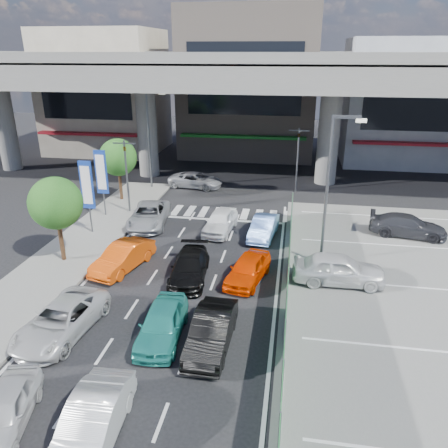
% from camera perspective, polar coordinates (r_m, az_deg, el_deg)
% --- Properties ---
extents(ground, '(120.00, 120.00, 0.00)m').
position_cam_1_polar(ground, '(20.03, -7.59, -11.36)').
color(ground, black).
rests_on(ground, ground).
extents(parking_lot, '(12.00, 28.00, 0.06)m').
position_cam_1_polar(parking_lot, '(21.77, 23.61, -10.17)').
color(parking_lot, slate).
rests_on(parking_lot, ground).
extents(sidewalk_left, '(4.00, 30.00, 0.12)m').
position_cam_1_polar(sidewalk_left, '(25.81, -20.13, -4.45)').
color(sidewalk_left, slate).
rests_on(sidewalk_left, ground).
extents(fence_run, '(0.16, 22.00, 1.80)m').
position_cam_1_polar(fence_run, '(19.69, 8.26, -8.94)').
color(fence_run, '#226331').
rests_on(fence_run, ground).
extents(expressway, '(64.00, 14.00, 10.75)m').
position_cam_1_polar(expressway, '(38.39, 1.52, 18.62)').
color(expressway, slate).
rests_on(expressway, ground).
extents(building_west, '(12.00, 10.90, 13.00)m').
position_cam_1_polar(building_west, '(52.62, -15.17, 16.30)').
color(building_west, gray).
rests_on(building_west, ground).
extents(building_center, '(14.00, 10.90, 15.00)m').
position_cam_1_polar(building_center, '(49.34, 3.34, 17.82)').
color(building_center, gray).
rests_on(building_center, ground).
extents(building_east, '(12.00, 10.90, 12.00)m').
position_cam_1_polar(building_east, '(49.37, 22.60, 14.52)').
color(building_east, gray).
rests_on(building_east, ground).
extents(traffic_light_left, '(1.60, 1.24, 5.20)m').
position_cam_1_polar(traffic_light_left, '(31.01, -12.75, 8.31)').
color(traffic_light_left, '#595B60').
rests_on(traffic_light_left, ground).
extents(traffic_light_right, '(1.60, 1.24, 5.20)m').
position_cam_1_polar(traffic_light_right, '(35.66, 9.69, 10.25)').
color(traffic_light_right, '#595B60').
rests_on(traffic_light_right, ground).
extents(street_lamp_right, '(1.65, 0.22, 8.00)m').
position_cam_1_polar(street_lamp_right, '(22.89, 13.86, 5.65)').
color(street_lamp_right, '#595B60').
rests_on(street_lamp_right, ground).
extents(street_lamp_left, '(1.65, 0.22, 8.00)m').
position_cam_1_polar(street_lamp_left, '(36.40, -9.58, 11.83)').
color(street_lamp_left, '#595B60').
rests_on(street_lamp_left, ground).
extents(signboard_near, '(0.80, 0.14, 4.70)m').
position_cam_1_polar(signboard_near, '(28.12, -17.46, 4.62)').
color(signboard_near, '#595B60').
rests_on(signboard_near, ground).
extents(signboard_far, '(0.80, 0.14, 4.70)m').
position_cam_1_polar(signboard_far, '(30.88, -15.73, 6.30)').
color(signboard_far, '#595B60').
rests_on(signboard_far, ground).
extents(tree_near, '(2.80, 2.80, 4.80)m').
position_cam_1_polar(tree_near, '(24.60, -21.12, 2.53)').
color(tree_near, '#382314').
rests_on(tree_near, ground).
extents(tree_far, '(2.80, 2.80, 4.80)m').
position_cam_1_polar(tree_far, '(33.98, -13.68, 8.44)').
color(tree_far, '#382314').
rests_on(tree_far, ground).
extents(van_white_back_left, '(2.30, 3.93, 1.26)m').
position_cam_1_polar(van_white_back_left, '(16.03, -26.81, -20.87)').
color(van_white_back_left, silver).
rests_on(van_white_back_left, ground).
extents(hatch_white_back_mid, '(1.69, 4.26, 1.38)m').
position_cam_1_polar(hatch_white_back_mid, '(14.62, -16.88, -23.64)').
color(hatch_white_back_mid, silver).
rests_on(hatch_white_back_mid, ground).
extents(sedan_white_mid_left, '(2.67, 4.95, 1.32)m').
position_cam_1_polar(sedan_white_mid_left, '(19.37, -20.48, -11.65)').
color(sedan_white_mid_left, beige).
rests_on(sedan_white_mid_left, ground).
extents(taxi_teal_mid, '(1.85, 4.13, 1.38)m').
position_cam_1_polar(taxi_teal_mid, '(18.12, -8.10, -12.72)').
color(taxi_teal_mid, teal).
rests_on(taxi_teal_mid, ground).
extents(hatch_black_mid_right, '(1.56, 4.22, 1.38)m').
position_cam_1_polar(hatch_black_mid_right, '(17.52, -1.63, -13.82)').
color(hatch_black_mid_right, black).
rests_on(hatch_black_mid_right, ground).
extents(taxi_orange_left, '(2.49, 4.42, 1.38)m').
position_cam_1_polar(taxi_orange_left, '(23.77, -13.06, -4.23)').
color(taxi_orange_left, '#DA480A').
rests_on(taxi_orange_left, ground).
extents(sedan_black_mid, '(2.15, 4.48, 1.26)m').
position_cam_1_polar(sedan_black_mid, '(22.33, -4.54, -5.64)').
color(sedan_black_mid, black).
rests_on(sedan_black_mid, ground).
extents(taxi_orange_right, '(2.38, 4.10, 1.31)m').
position_cam_1_polar(taxi_orange_right, '(22.07, 3.15, -5.87)').
color(taxi_orange_right, '#E33500').
rests_on(taxi_orange_right, ground).
extents(wagon_silver_front_left, '(2.88, 5.21, 1.38)m').
position_cam_1_polar(wagon_silver_front_left, '(29.37, -9.75, 1.16)').
color(wagon_silver_front_left, '#929599').
rests_on(wagon_silver_front_left, ground).
extents(sedan_white_front_mid, '(2.04, 4.20, 1.38)m').
position_cam_1_polar(sedan_white_front_mid, '(27.87, -0.49, 0.33)').
color(sedan_white_front_mid, white).
rests_on(sedan_white_front_mid, ground).
extents(kei_truck_front_right, '(1.79, 4.02, 1.28)m').
position_cam_1_polar(kei_truck_front_right, '(27.18, 5.19, -0.45)').
color(kei_truck_front_right, '#6893E5').
rests_on(kei_truck_front_right, ground).
extents(crossing_wagon_silver, '(4.78, 2.69, 1.26)m').
position_cam_1_polar(crossing_wagon_silver, '(37.18, -3.72, 5.74)').
color(crossing_wagon_silver, '#9A9BA1').
rests_on(crossing_wagon_silver, ground).
extents(parked_sedan_white, '(4.53, 1.87, 1.53)m').
position_cam_1_polar(parked_sedan_white, '(22.40, 14.75, -5.68)').
color(parked_sedan_white, silver).
rests_on(parked_sedan_white, parking_lot).
extents(parked_sedan_dgrey, '(4.83, 2.63, 1.33)m').
position_cam_1_polar(parked_sedan_dgrey, '(29.44, 22.87, -0.19)').
color(parked_sedan_dgrey, '#303035').
rests_on(parked_sedan_dgrey, parking_lot).
extents(traffic_cone, '(0.45, 0.45, 0.67)m').
position_cam_1_polar(traffic_cone, '(23.02, 10.02, -5.69)').
color(traffic_cone, '#F6540D').
rests_on(traffic_cone, parking_lot).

